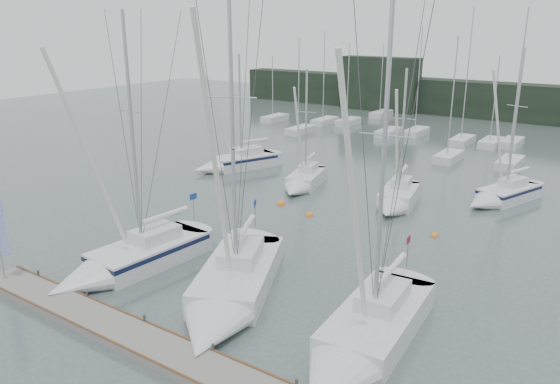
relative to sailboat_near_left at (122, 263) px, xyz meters
The scene contains 17 objects.
ground 7.31m from the sailboat_near_left, ahead, with size 160.00×160.00×0.00m, color #485753.
dock 8.35m from the sailboat_near_left, 29.79° to the right, with size 24.00×2.00×0.40m, color slate.
far_treeline 63.30m from the sailboat_near_left, 83.43° to the left, with size 90.00×4.00×5.00m, color black.
far_building_left 62.27m from the sailboat_near_left, 101.84° to the left, with size 12.00×3.00×8.00m, color black.
mast_forest 44.23m from the sailboat_near_left, 77.41° to the left, with size 59.10×25.83×14.62m.
sailboat_near_left is the anchor object (origin of this frame).
sailboat_near_center 7.09m from the sailboat_near_left, ahead, with size 7.64×11.42×16.64m.
sailboat_near_right 14.05m from the sailboat_near_left, ahead, with size 3.78×10.78×15.09m.
sailboat_mid_a 22.19m from the sailboat_near_left, 113.73° to the left, with size 5.43×8.43×11.18m.
sailboat_mid_b 18.84m from the sailboat_near_left, 91.15° to the left, with size 3.84×7.21×10.25m.
sailboat_mid_c 20.15m from the sailboat_near_left, 66.92° to the left, with size 3.55×6.98×10.73m.
sailboat_mid_d 27.69m from the sailboat_near_left, 60.07° to the left, with size 4.71×7.72×12.11m.
buoy_a 14.10m from the sailboat_near_left, 75.46° to the left, with size 0.53×0.53×0.53m, color orange.
buoy_b 19.19m from the sailboat_near_left, 50.81° to the left, with size 0.49×0.49×0.49m, color orange.
buoy_c 14.58m from the sailboat_near_left, 88.11° to the left, with size 0.62×0.62×0.62m, color orange.
dock_banner 6.17m from the sailboat_near_left, 130.72° to the right, with size 0.66×0.24×4.47m.
seagull 11.02m from the sailboat_near_left, ahead, with size 0.93×0.45×0.19m.
Camera 1 is at (14.99, -18.27, 13.06)m, focal length 35.00 mm.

